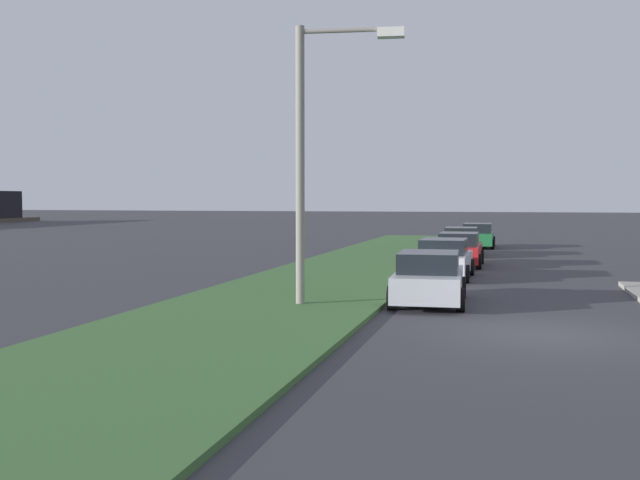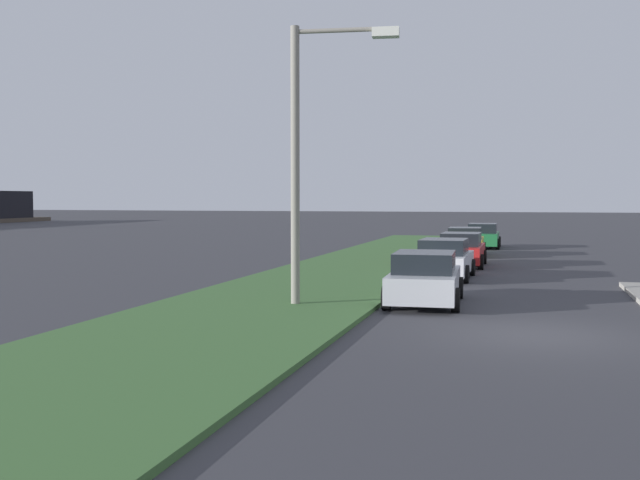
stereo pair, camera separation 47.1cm
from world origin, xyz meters
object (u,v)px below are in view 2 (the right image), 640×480
at_px(parked_car_red, 461,250).
at_px(parked_car_white, 444,259).
at_px(parked_car_silver, 425,279).
at_px(parked_car_green, 483,236).
at_px(parked_car_yellow, 465,242).
at_px(streetlight, 308,144).

bearing_deg(parked_car_red, parked_car_white, 177.61).
height_order(parked_car_silver, parked_car_green, same).
relative_size(parked_car_silver, parked_car_yellow, 1.01).
distance_m(parked_car_green, streetlight, 26.40).
distance_m(parked_car_silver, streetlight, 4.95).
height_order(parked_car_yellow, streetlight, streetlight).
relative_size(parked_car_white, streetlight, 0.58).
relative_size(parked_car_silver, parked_car_white, 1.01).
bearing_deg(parked_car_silver, parked_car_white, -1.37).
xyz_separation_m(parked_car_yellow, parked_car_green, (6.39, -0.56, 0.00)).
xyz_separation_m(parked_car_silver, parked_car_red, (11.97, -0.04, 0.00)).
distance_m(parked_car_red, parked_car_green, 12.41).
bearing_deg(streetlight, parked_car_yellow, -7.76).
distance_m(parked_car_red, streetlight, 14.33).
bearing_deg(parked_car_silver, streetlight, 115.36).
bearing_deg(parked_car_green, parked_car_red, 178.46).
relative_size(parked_car_white, parked_car_green, 1.00).
xyz_separation_m(parked_car_silver, parked_car_green, (24.38, -0.30, 0.00)).
height_order(parked_car_red, parked_car_yellow, same).
distance_m(parked_car_white, streetlight, 9.51).
xyz_separation_m(parked_car_silver, parked_car_yellow, (17.99, 0.26, 0.00)).
xyz_separation_m(parked_car_yellow, streetlight, (-19.56, 2.66, 3.67)).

